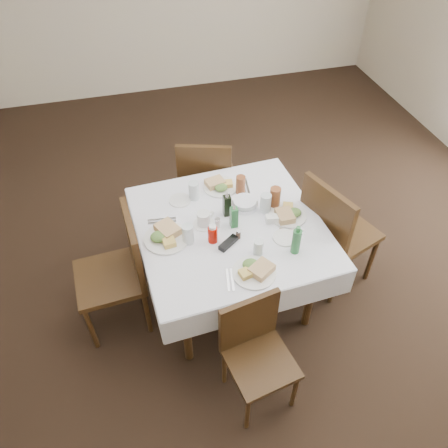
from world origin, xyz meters
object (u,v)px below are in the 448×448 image
(water_s, at_px, (258,248))
(bread_basket, at_px, (245,204))
(oil_cruet_green, at_px, (234,216))
(coffee_mug, at_px, (204,219))
(chair_north, at_px, (206,178))
(ketchup_bottle, at_px, (213,234))
(chair_east, at_px, (333,229))
(water_w, at_px, (188,234))
(dining_table, at_px, (230,233))
(oil_cruet_dark, at_px, (227,205))
(chair_west, at_px, (121,267))
(chair_south, at_px, (255,346))
(water_n, at_px, (194,191))
(water_e, at_px, (266,203))
(green_bottle, at_px, (296,241))

(water_s, bearing_deg, bread_basket, 83.74)
(oil_cruet_green, relative_size, coffee_mug, 1.30)
(chair_north, xyz_separation_m, ketchup_bottle, (-0.17, -0.95, 0.29))
(chair_east, distance_m, ketchup_bottle, 0.97)
(water_s, xyz_separation_m, water_w, (-0.42, 0.23, 0.01))
(dining_table, xyz_separation_m, oil_cruet_dark, (0.01, 0.11, 0.18))
(chair_north, xyz_separation_m, chair_west, (-0.81, -0.84, 0.02))
(chair_south, distance_m, coffee_mug, 0.91)
(chair_south, height_order, ketchup_bottle, ketchup_bottle)
(water_n, height_order, oil_cruet_green, oil_cruet_green)
(bread_basket, relative_size, oil_cruet_green, 0.93)
(water_e, xyz_separation_m, oil_cruet_green, (-0.26, -0.09, 0.01))
(oil_cruet_dark, distance_m, green_bottle, 0.57)
(dining_table, height_order, green_bottle, green_bottle)
(water_w, relative_size, oil_cruet_green, 0.69)
(oil_cruet_green, bearing_deg, water_w, -168.54)
(water_w, bearing_deg, bread_basket, 26.92)
(chair_west, height_order, ketchup_bottle, chair_west)
(chair_west, relative_size, water_n, 6.82)
(dining_table, distance_m, chair_north, 0.84)
(water_s, bearing_deg, chair_west, 161.32)
(water_n, relative_size, water_s, 1.24)
(ketchup_bottle, height_order, green_bottle, green_bottle)
(oil_cruet_dark, bearing_deg, water_w, -148.97)
(green_bottle, bearing_deg, chair_east, 32.76)
(water_e, bearing_deg, chair_west, -175.74)
(green_bottle, bearing_deg, chair_north, 105.47)
(chair_south, height_order, water_w, water_w)
(green_bottle, bearing_deg, oil_cruet_green, 133.55)
(chair_west, height_order, water_n, chair_west)
(chair_south, relative_size, water_e, 5.62)
(bread_basket, xyz_separation_m, green_bottle, (0.19, -0.51, 0.07))
(dining_table, bearing_deg, water_e, 15.00)
(water_w, bearing_deg, ketchup_bottle, -12.87)
(chair_south, height_order, water_s, water_s)
(dining_table, distance_m, oil_cruet_green, 0.17)
(oil_cruet_dark, distance_m, ketchup_bottle, 0.28)
(chair_east, xyz_separation_m, coffee_mug, (-0.96, 0.12, 0.23))
(oil_cruet_green, bearing_deg, coffee_mug, 161.84)
(dining_table, bearing_deg, water_s, -71.23)
(bread_basket, bearing_deg, dining_table, -134.67)
(dining_table, distance_m, ketchup_bottle, 0.24)
(bread_basket, bearing_deg, water_w, -153.08)
(dining_table, xyz_separation_m, chair_west, (-0.79, -0.00, -0.12))
(bread_basket, relative_size, green_bottle, 0.86)
(coffee_mug, height_order, green_bottle, green_bottle)
(chair_south, bearing_deg, dining_table, 85.86)
(chair_north, relative_size, chair_south, 1.15)
(water_e, xyz_separation_m, coffee_mug, (-0.46, -0.02, -0.02))
(water_n, xyz_separation_m, water_s, (0.28, -0.65, -0.01))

